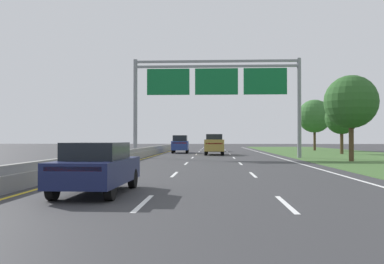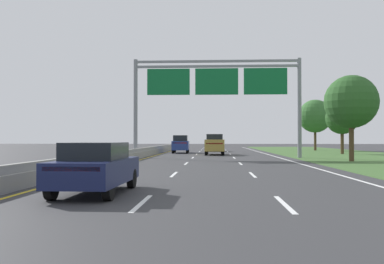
{
  "view_description": "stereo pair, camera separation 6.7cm",
  "coord_description": "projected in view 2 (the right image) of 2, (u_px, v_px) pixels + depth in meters",
  "views": [
    {
      "loc": [
        -0.03,
        -0.56,
        1.68
      ],
      "look_at": [
        -1.5,
        29.32,
        2.17
      ],
      "focal_mm": 39.77,
      "sensor_mm": 36.0,
      "label": 1
    },
    {
      "loc": [
        0.03,
        -0.55,
        1.68
      ],
      "look_at": [
        -1.5,
        29.32,
        2.17
      ],
      "focal_mm": 39.77,
      "sensor_mm": 36.0,
      "label": 2
    }
  ],
  "objects": [
    {
      "name": "roadside_tree_distant",
      "position": [
        315.0,
        116.0,
        61.76
      ],
      "size": [
        4.82,
        4.82,
        7.42
      ],
      "color": "#4C3823",
      "rests_on": "ground"
    },
    {
      "name": "grass_verge_right",
      "position": [
        384.0,
        159.0,
        34.76
      ],
      "size": [
        14.0,
        110.0,
        0.02
      ],
      "primitive_type": "cube",
      "color": "#3D602D",
      "rests_on": "ground"
    },
    {
      "name": "roadside_tree_mid",
      "position": [
        351.0,
        102.0,
        31.65
      ],
      "size": [
        3.96,
        3.96,
        6.44
      ],
      "color": "#4C3823",
      "rests_on": "ground"
    },
    {
      "name": "roadside_tree_far",
      "position": [
        342.0,
        118.0,
        47.25
      ],
      "size": [
        3.61,
        3.61,
        5.82
      ],
      "color": "#4C3823",
      "rests_on": "ground"
    },
    {
      "name": "median_barrier_concrete",
      "position": [
        135.0,
        155.0,
        35.82
      ],
      "size": [
        0.6,
        110.0,
        0.85
      ],
      "color": "gray",
      "rests_on": "ground"
    },
    {
      "name": "pickup_truck_gold",
      "position": [
        215.0,
        145.0,
        45.24
      ],
      "size": [
        2.03,
        5.41,
        2.2
      ],
      "rotation": [
        0.0,
        0.0,
        1.56
      ],
      "color": "#A38438",
      "rests_on": "ground"
    },
    {
      "name": "car_navy_left_lane_sedan",
      "position": [
        96.0,
        167.0,
        13.07
      ],
      "size": [
        1.89,
        4.43,
        1.57
      ],
      "rotation": [
        0.0,
        0.0,
        1.55
      ],
      "color": "#161E47",
      "rests_on": "ground"
    },
    {
      "name": "car_white_centre_lane_sedan",
      "position": [
        213.0,
        145.0,
        57.55
      ],
      "size": [
        1.84,
        4.41,
        1.57
      ],
      "rotation": [
        0.0,
        0.0,
        1.57
      ],
      "color": "silver",
      "rests_on": "ground"
    },
    {
      "name": "car_blue_left_lane_suv",
      "position": [
        181.0,
        144.0,
        50.77
      ],
      "size": [
        2.03,
        4.75,
        2.11
      ],
      "rotation": [
        0.0,
        0.0,
        1.6
      ],
      "color": "navy",
      "rests_on": "ground"
    },
    {
      "name": "lane_striping",
      "position": [
        213.0,
        159.0,
        35.02
      ],
      "size": [
        11.96,
        106.0,
        0.01
      ],
      "color": "white",
      "rests_on": "ground"
    },
    {
      "name": "ground_plane",
      "position": [
        213.0,
        159.0,
        35.48
      ],
      "size": [
        220.0,
        220.0,
        0.0
      ],
      "primitive_type": "plane",
      "color": "#333335"
    },
    {
      "name": "overhead_sign_gantry",
      "position": [
        217.0,
        87.0,
        38.06
      ],
      "size": [
        15.06,
        0.42,
        8.89
      ],
      "color": "gray",
      "rests_on": "ground"
    }
  ]
}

